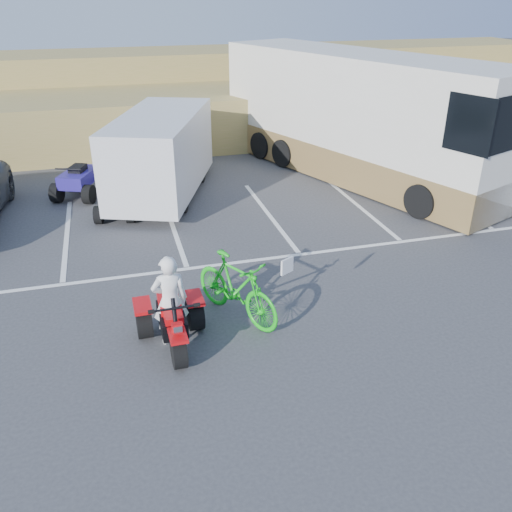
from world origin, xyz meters
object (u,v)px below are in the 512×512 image
object	(u,v)px
green_dirt_bike	(236,288)
rv_motorhome	(357,125)
quad_atv_green	(118,216)
rider	(170,301)
cargo_trailer	(161,153)
quad_atv_blue	(82,196)
red_trike_atv	(175,346)

from	to	relation	value
green_dirt_bike	rv_motorhome	distance (m)	9.52
quad_atv_green	rider	bearing A→B (deg)	-72.73
cargo_trailer	green_dirt_bike	bearing A→B (deg)	-64.70
cargo_trailer	quad_atv_green	bearing A→B (deg)	-116.09
quad_atv_green	quad_atv_blue	bearing A→B (deg)	128.33
green_dirt_bike	quad_atv_green	world-z (taller)	green_dirt_bike
rider	green_dirt_bike	size ratio (longest dim) A/B	0.79
cargo_trailer	quad_atv_blue	size ratio (longest dim) A/B	3.42
red_trike_atv	green_dirt_bike	world-z (taller)	green_dirt_bike
cargo_trailer	quad_atv_green	size ratio (longest dim) A/B	4.00
rv_motorhome	quad_atv_green	bearing A→B (deg)	170.07
rv_motorhome	quad_atv_blue	bearing A→B (deg)	156.48
red_trike_atv	rider	world-z (taller)	rider
green_dirt_bike	quad_atv_green	xyz separation A→B (m)	(-1.99, 5.82, -0.65)
quad_atv_blue	quad_atv_green	bearing A→B (deg)	-39.70
red_trike_atv	quad_atv_blue	size ratio (longest dim) A/B	1.01
green_dirt_bike	quad_atv_green	bearing A→B (deg)	79.71
red_trike_atv	rv_motorhome	distance (m)	10.90
cargo_trailer	quad_atv_green	distance (m)	2.38
green_dirt_bike	cargo_trailer	bearing A→B (deg)	65.14
red_trike_atv	green_dirt_bike	xyz separation A→B (m)	(1.29, 0.62, 0.65)
red_trike_atv	quad_atv_green	xyz separation A→B (m)	(-0.69, 6.43, 0.00)
rider	cargo_trailer	bearing A→B (deg)	-96.44
rv_motorhome	quad_atv_blue	size ratio (longest dim) A/B	6.62
green_dirt_bike	rv_motorhome	world-z (taller)	rv_motorhome
green_dirt_bike	red_trike_atv	bearing A→B (deg)	176.41
rider	quad_atv_blue	size ratio (longest dim) A/B	1.04
red_trike_atv	quad_atv_blue	world-z (taller)	red_trike_atv
rider	quad_atv_blue	world-z (taller)	rider
rider	quad_atv_green	distance (m)	6.38
cargo_trailer	quad_atv_green	xyz separation A→B (m)	(-1.45, -1.35, -1.32)
rider	green_dirt_bike	bearing A→B (deg)	-160.91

